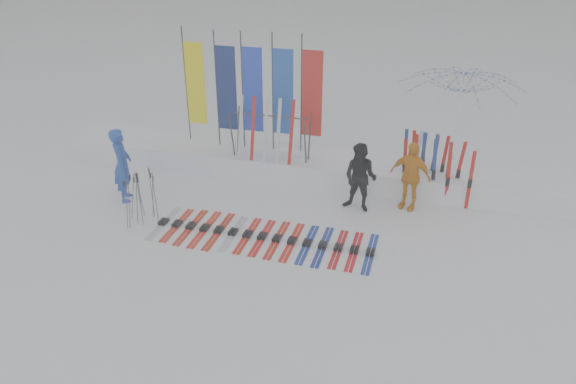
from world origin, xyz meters
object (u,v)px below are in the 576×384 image
(person_blue, at_px, (122,165))
(person_black, at_px, (360,178))
(tent_canopy, at_px, (456,122))
(ski_row, at_px, (262,237))
(ski_rack, at_px, (271,130))
(person_yellow, at_px, (410,176))

(person_blue, height_order, person_black, person_blue)
(tent_canopy, height_order, ski_row, tent_canopy)
(person_blue, xyz_separation_m, ski_rack, (3.17, 2.18, 0.44))
(person_black, xyz_separation_m, tent_canopy, (2.11, 2.75, 0.65))
(person_yellow, bearing_deg, ski_row, -124.35)
(person_blue, relative_size, tent_canopy, 0.57)
(ski_row, bearing_deg, ski_rack, 103.28)
(ski_rack, bearing_deg, tent_canopy, 18.81)
(person_blue, distance_m, ski_rack, 3.88)
(person_yellow, distance_m, ski_row, 3.90)
(person_blue, relative_size, person_black, 1.10)
(person_blue, xyz_separation_m, person_yellow, (6.90, 1.46, -0.08))
(person_yellow, bearing_deg, ski_rack, -173.20)
(person_blue, bearing_deg, tent_canopy, -89.02)
(person_black, relative_size, ski_rack, 0.84)
(person_black, distance_m, person_yellow, 1.22)
(person_blue, bearing_deg, person_yellow, -102.75)
(person_blue, bearing_deg, ski_rack, -80.16)
(tent_canopy, bearing_deg, person_blue, -154.33)
(ski_row, bearing_deg, person_yellow, 37.86)
(tent_canopy, xyz_separation_m, ski_rack, (-4.70, -1.60, -0.12))
(person_blue, bearing_deg, ski_row, -127.37)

